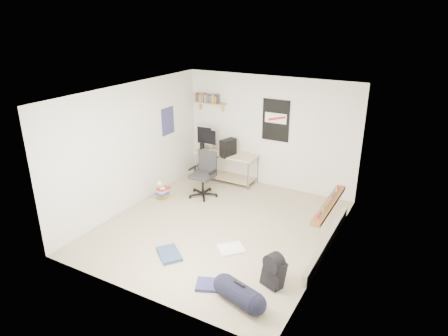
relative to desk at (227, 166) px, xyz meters
The scene contains 26 objects.
floor 2.23m from the desk, 65.17° to the right, with size 4.00×4.50×0.01m, color gray.
ceiling 3.07m from the desk, 65.17° to the right, with size 4.00×4.50×0.01m, color white.
back_wall 1.31m from the desk, 15.40° to the left, with size 4.00×0.01×2.50m, color silver.
left_wall 2.44m from the desk, 118.36° to the right, with size 0.01×4.50×2.50m, color silver.
right_wall 3.66m from the desk, 34.31° to the right, with size 0.01×4.50×2.50m, color silver.
desk is the anchor object (origin of this frame).
monitor_left 0.79m from the desk, behind, with size 0.40×0.10×0.44m, color #B7B8BC.
monitor_right 0.67m from the desk, behind, with size 0.36×0.09×0.39m, color #A6A5AA.
pc_tower 0.55m from the desk, 55.02° to the right, with size 0.18×0.38×0.40m, color black.
keyboard 0.46m from the desk, 128.76° to the right, with size 0.39×0.14×0.02m, color black.
speaker_left 0.76m from the desk, behind, with size 0.09×0.09×0.19m, color black.
speaker_right 0.50m from the desk, 63.28° to the right, with size 0.10×0.10×0.19m, color black.
office_chair 1.02m from the desk, 92.60° to the right, with size 0.64×0.64×0.99m, color black.
wall_shelf 1.52m from the desk, 165.06° to the left, with size 0.80×0.22×0.24m, color tan.
poster_back_wall 1.62m from the desk, 12.07° to the left, with size 0.62×0.03×0.92m, color black.
poster_left_wall 1.75m from the desk, 142.94° to the right, with size 0.02×0.42×0.60m, color navy.
window 3.51m from the desk, 30.59° to the right, with size 0.10×1.50×1.26m, color brown.
baseboard_heater 3.36m from the desk, 30.55° to the right, with size 0.08×2.50×0.18m, color #B7B2A8.
backpack 3.98m from the desk, 51.60° to the right, with size 0.31×0.25×0.42m, color black.
duffel_bag 4.33m from the desk, 59.21° to the right, with size 0.31×0.31×0.60m, color black.
tshirt 3.02m from the desk, 60.05° to the right, with size 0.41×0.35×0.04m, color white.
jeans_a 3.33m from the desk, 78.13° to the right, with size 0.50×0.32×0.05m, color navy.
jeans_b 3.99m from the desk, 65.02° to the right, with size 0.40×0.30×0.05m, color navy.
book_stack 1.73m from the desk, 114.90° to the right, with size 0.46×0.37×0.31m, color olive.
desk_lamp 1.73m from the desk, 114.02° to the right, with size 0.12×0.20×0.20m, color silver.
subwoofer 0.75m from the desk, behind, with size 0.23×0.23×0.25m, color black.
Camera 1 is at (3.26, -5.71, 3.74)m, focal length 32.00 mm.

